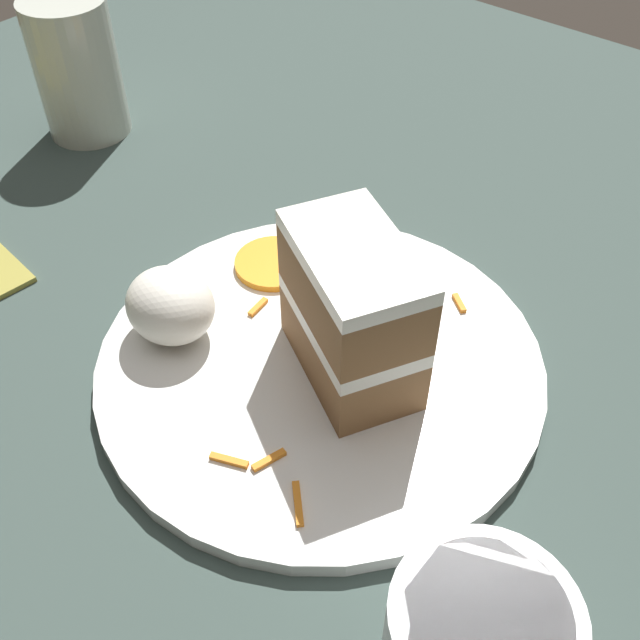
# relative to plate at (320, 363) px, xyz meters

# --- Properties ---
(ground_plane) EXTENTS (6.00, 6.00, 0.00)m
(ground_plane) POSITION_rel_plate_xyz_m (0.01, -0.02, -0.03)
(ground_plane) COLOR black
(ground_plane) RESTS_ON ground
(dining_table) EXTENTS (1.26, 1.18, 0.03)m
(dining_table) POSITION_rel_plate_xyz_m (0.01, -0.02, -0.02)
(dining_table) COLOR #384742
(dining_table) RESTS_ON ground
(plate) EXTENTS (0.28, 0.28, 0.01)m
(plate) POSITION_rel_plate_xyz_m (0.00, 0.00, 0.00)
(plate) COLOR white
(plate) RESTS_ON dining_table
(cake_slice) EXTENTS (0.11, 0.10, 0.10)m
(cake_slice) POSITION_rel_plate_xyz_m (0.02, 0.01, 0.05)
(cake_slice) COLOR brown
(cake_slice) RESTS_ON plate
(cream_dollop) EXTENTS (0.06, 0.05, 0.05)m
(cream_dollop) POSITION_rel_plate_xyz_m (-0.09, -0.04, 0.03)
(cream_dollop) COLOR white
(cream_dollop) RESTS_ON plate
(orange_garnish) EXTENTS (0.06, 0.06, 0.01)m
(orange_garnish) POSITION_rel_plate_xyz_m (-0.08, 0.05, 0.01)
(orange_garnish) COLOR orange
(orange_garnish) RESTS_ON plate
(carrot_shreds_scatter) EXTENTS (0.13, 0.21, 0.00)m
(carrot_shreds_scatter) POSITION_rel_plate_xyz_m (0.01, -0.02, 0.01)
(carrot_shreds_scatter) COLOR orange
(carrot_shreds_scatter) RESTS_ON plate
(drinking_glass) EXTENTS (0.07, 0.07, 0.12)m
(drinking_glass) POSITION_rel_plate_xyz_m (-0.35, 0.09, 0.05)
(drinking_glass) COLOR beige
(drinking_glass) RESTS_ON dining_table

